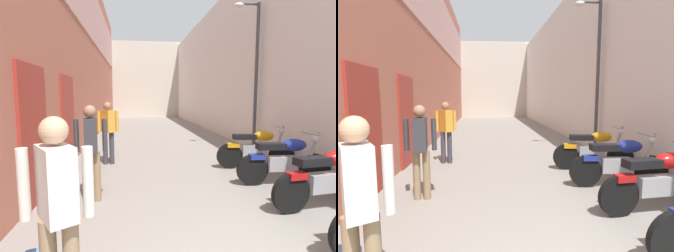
{
  "view_description": "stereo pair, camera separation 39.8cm",
  "coord_description": "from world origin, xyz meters",
  "views": [
    {
      "loc": [
        -1.14,
        -0.87,
        1.71
      ],
      "look_at": [
        -0.2,
        5.91,
        0.92
      ],
      "focal_mm": 27.56,
      "sensor_mm": 36.0,
      "label": 1
    },
    {
      "loc": [
        -0.74,
        -0.91,
        1.71
      ],
      "look_at": [
        -0.2,
        5.91,
        0.92
      ],
      "focal_mm": 27.56,
      "sensor_mm": 36.0,
      "label": 2
    }
  ],
  "objects": [
    {
      "name": "building_left",
      "position": [
        -2.89,
        10.24,
        3.57
      ],
      "size": [
        0.45,
        20.57,
        7.07
      ],
      "color": "#B76651",
      "rests_on": "ground"
    },
    {
      "name": "motorcycle_second",
      "position": [
        1.76,
        2.53,
        0.5
      ],
      "size": [
        1.85,
        0.58,
        1.04
      ],
      "color": "black",
      "rests_on": "ground"
    },
    {
      "name": "motorcycle_third",
      "position": [
        1.76,
        3.64,
        0.5
      ],
      "size": [
        1.85,
        0.58,
        1.04
      ],
      "color": "black",
      "rests_on": "ground"
    },
    {
      "name": "building_far_end",
      "position": [
        0.0,
        21.57,
        3.08
      ],
      "size": [
        8.4,
        2.0,
        6.15
      ],
      "primitive_type": "cube",
      "color": "beige",
      "rests_on": "ground"
    },
    {
      "name": "pedestrian_further_down",
      "position": [
        -1.75,
        5.68,
        0.92
      ],
      "size": [
        0.52,
        0.39,
        1.57
      ],
      "color": "#383842",
      "rests_on": "ground"
    },
    {
      "name": "ground_plane",
      "position": [
        0.0,
        8.29,
        0.0
      ],
      "size": [
        36.57,
        36.57,
        0.0
      ],
      "primitive_type": "plane",
      "color": "gray"
    },
    {
      "name": "street_lamp",
      "position": [
        2.46,
        6.52,
        2.6
      ],
      "size": [
        0.79,
        0.18,
        4.41
      ],
      "color": "#47474C",
      "rests_on": "ground"
    },
    {
      "name": "pedestrian_by_doorway",
      "position": [
        -1.68,
        1.0,
        0.92
      ],
      "size": [
        0.52,
        0.39,
        1.57
      ],
      "color": "#8C7251",
      "rests_on": "ground"
    },
    {
      "name": "building_right",
      "position": [
        2.9,
        10.28,
        2.95
      ],
      "size": [
        0.45,
        20.57,
        5.91
      ],
      "color": "silver",
      "rests_on": "ground"
    },
    {
      "name": "pedestrian_mid_alley",
      "position": [
        -1.8,
        3.33,
        0.92
      ],
      "size": [
        0.52,
        0.37,
        1.57
      ],
      "color": "#8C7251",
      "rests_on": "ground"
    },
    {
      "name": "motorcycle_fourth",
      "position": [
        1.76,
        4.8,
        0.5
      ],
      "size": [
        1.85,
        0.58,
        1.04
      ],
      "color": "black",
      "rests_on": "ground"
    }
  ]
}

